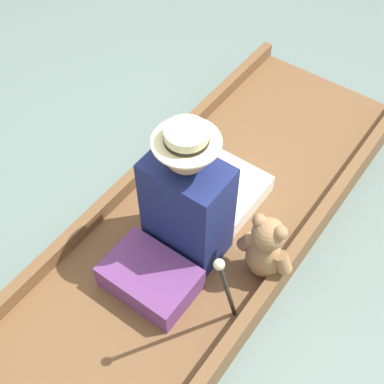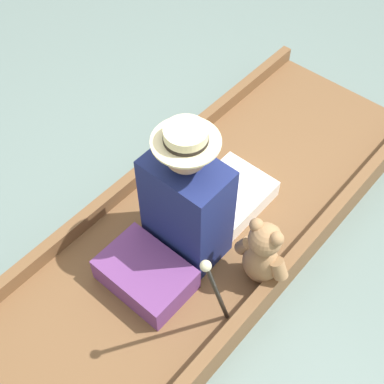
{
  "view_description": "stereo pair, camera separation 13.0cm",
  "coord_description": "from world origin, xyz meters",
  "px_view_note": "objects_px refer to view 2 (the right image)",
  "views": [
    {
      "loc": [
        0.92,
        -1.41,
        2.52
      ],
      "look_at": [
        0.0,
        -0.15,
        0.53
      ],
      "focal_mm": 50.0,
      "sensor_mm": 36.0,
      "label": 1
    },
    {
      "loc": [
        1.02,
        -1.33,
        2.52
      ],
      "look_at": [
        0.0,
        -0.15,
        0.53
      ],
      "focal_mm": 50.0,
      "sensor_mm": 36.0,
      "label": 2
    }
  ],
  "objects_px": {
    "seated_person": "(196,199)",
    "wine_glass": "(184,160)",
    "walking_cane": "(216,289)",
    "teddy_bear": "(262,255)"
  },
  "relations": [
    {
      "from": "wine_glass",
      "to": "walking_cane",
      "type": "bearing_deg",
      "value": -41.44
    },
    {
      "from": "teddy_bear",
      "to": "walking_cane",
      "type": "xyz_separation_m",
      "value": [
        0.02,
        -0.39,
        0.23
      ]
    },
    {
      "from": "seated_person",
      "to": "wine_glass",
      "type": "distance_m",
      "value": 0.54
    },
    {
      "from": "wine_glass",
      "to": "walking_cane",
      "type": "xyz_separation_m",
      "value": [
        0.78,
        -0.69,
        0.37
      ]
    },
    {
      "from": "walking_cane",
      "to": "wine_glass",
      "type": "bearing_deg",
      "value": 138.56
    },
    {
      "from": "seated_person",
      "to": "walking_cane",
      "type": "xyz_separation_m",
      "value": [
        0.42,
        -0.37,
        0.12
      ]
    },
    {
      "from": "seated_person",
      "to": "walking_cane",
      "type": "height_order",
      "value": "seated_person"
    },
    {
      "from": "seated_person",
      "to": "teddy_bear",
      "type": "height_order",
      "value": "seated_person"
    },
    {
      "from": "seated_person",
      "to": "wine_glass",
      "type": "bearing_deg",
      "value": 134.11
    },
    {
      "from": "seated_person",
      "to": "walking_cane",
      "type": "relative_size",
      "value": 1.14
    }
  ]
}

